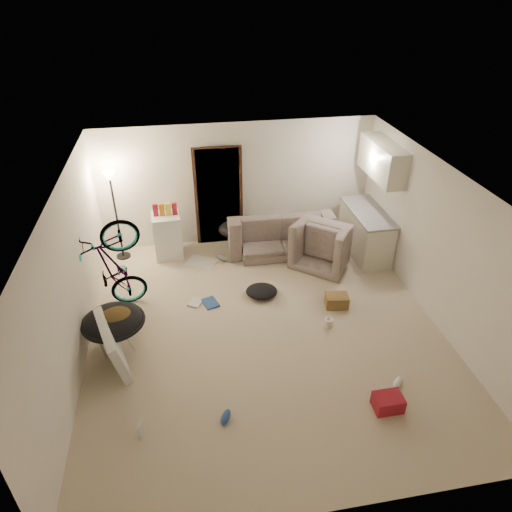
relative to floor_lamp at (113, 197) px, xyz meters
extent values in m
cube|color=beige|center=(2.40, -2.65, -1.32)|extent=(5.50, 6.00, 0.02)
cube|color=white|center=(2.40, -2.65, 1.20)|extent=(5.50, 6.00, 0.02)
cube|color=white|center=(2.40, 0.36, -0.06)|extent=(5.50, 0.02, 2.50)
cube|color=white|center=(2.40, -5.66, -0.06)|extent=(5.50, 0.02, 2.50)
cube|color=white|center=(-0.36, -2.65, -0.06)|extent=(0.02, 6.00, 2.50)
cube|color=white|center=(5.16, -2.65, -0.06)|extent=(0.02, 6.00, 2.50)
cube|color=black|center=(2.00, 0.32, -0.29)|extent=(0.85, 0.10, 2.04)
cube|color=#361F13|center=(2.00, 0.29, -0.29)|extent=(0.97, 0.04, 2.10)
cylinder|color=black|center=(0.00, 0.00, -1.29)|extent=(0.28, 0.28, 0.03)
cylinder|color=black|center=(0.00, 0.00, -0.46)|extent=(0.04, 0.04, 1.70)
cone|color=#FFE0A5|center=(0.00, 0.00, 0.41)|extent=(0.24, 0.24, 0.18)
cube|color=beige|center=(4.83, -0.65, -0.87)|extent=(0.60, 1.50, 0.88)
cube|color=gray|center=(4.83, -0.65, -0.41)|extent=(0.64, 1.54, 0.04)
cube|color=beige|center=(4.96, -0.65, 0.64)|extent=(0.38, 1.40, 0.65)
imported|color=#383F37|center=(3.15, -0.20, -1.00)|extent=(2.12, 0.87, 0.62)
imported|color=#383F37|center=(3.98, -0.81, -0.97)|extent=(1.39, 1.38, 0.68)
imported|color=black|center=(0.10, -1.71, -0.84)|extent=(1.87, 1.04, 1.02)
imported|color=maroon|center=(0.49, -4.42, -1.30)|extent=(0.27, 0.22, 0.02)
cube|color=white|center=(0.92, -0.10, -0.86)|extent=(0.56, 0.56, 0.90)
cube|color=maroon|center=(0.75, -0.10, -0.31)|extent=(0.10, 0.08, 0.30)
cube|color=orange|center=(0.87, -0.10, -0.31)|extent=(0.10, 0.07, 0.30)
cube|color=yellow|center=(0.99, -0.10, -0.31)|extent=(0.12, 0.09, 0.30)
cube|color=maroon|center=(1.11, -0.10, -0.31)|extent=(0.10, 0.07, 0.30)
cylinder|color=silver|center=(0.10, -2.65, -1.09)|extent=(0.62, 0.62, 0.44)
ellipsoid|color=black|center=(0.10, -2.65, -0.82)|extent=(0.87, 0.87, 0.37)
torus|color=black|center=(0.10, -2.65, -0.82)|extent=(0.94, 0.94, 0.07)
ellipsoid|color=#4A3719|center=(0.15, -2.68, -0.71)|extent=(0.60, 0.55, 0.22)
ellipsoid|color=black|center=(2.20, -0.20, -0.77)|extent=(0.66, 0.59, 0.28)
cube|color=silver|center=(0.10, -3.00, -0.97)|extent=(0.56, 1.07, 0.69)
cube|color=brown|center=(3.71, -2.28, -1.20)|extent=(0.41, 0.32, 0.22)
cube|color=maroon|center=(3.68, -4.47, -1.20)|extent=(0.37, 0.27, 0.21)
cylinder|color=silver|center=(3.42, -2.76, -1.24)|extent=(0.14, 0.14, 0.14)
cone|color=silver|center=(3.42, -2.76, -1.13)|extent=(0.08, 0.08, 0.06)
cube|color=silver|center=(1.53, -0.49, -1.30)|extent=(0.70, 0.65, 0.01)
cube|color=#284C93|center=(1.59, -1.84, -1.29)|extent=(0.32, 0.37, 0.03)
cube|color=silver|center=(1.34, -1.78, -1.29)|extent=(0.31, 0.33, 0.02)
ellipsoid|color=slate|center=(1.94, -0.47, -1.25)|extent=(0.29, 0.31, 0.11)
ellipsoid|color=#284C93|center=(1.57, -4.29, -1.26)|extent=(0.20, 0.27, 0.09)
ellipsoid|color=white|center=(3.99, -4.12, -1.26)|extent=(0.24, 0.24, 0.09)
ellipsoid|color=black|center=(2.51, -1.76, -1.22)|extent=(0.63, 0.57, 0.18)
ellipsoid|color=black|center=(3.33, -0.65, -1.24)|extent=(0.56, 0.53, 0.13)
camera|label=1|loc=(1.28, -8.15, 3.57)|focal=32.00mm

